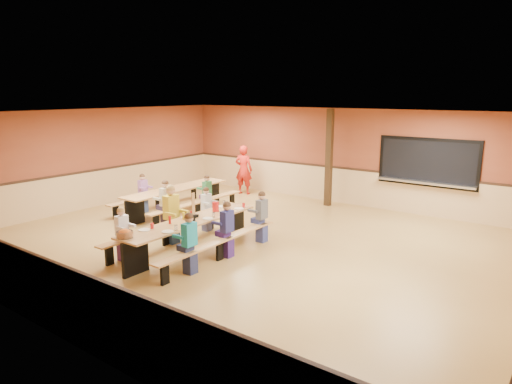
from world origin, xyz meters
The scene contains 23 objects.
ground centered at (0.00, 0.00, 0.00)m, with size 12.00×12.00×0.00m, color olive.
room_envelope centered at (0.00, 0.00, 0.69)m, with size 12.04×10.04×3.02m.
kitchen_pass_through centered at (2.60, 4.96, 1.49)m, with size 2.78×0.28×1.38m.
structural_post centered at (-0.20, 4.40, 1.50)m, with size 0.18×0.18×3.00m, color black.
cafeteria_table_main centered at (-0.61, -1.25, 0.53)m, with size 1.91×3.70×0.74m.
cafeteria_table_second centered at (-3.37, 0.98, 0.53)m, with size 1.91×3.70×0.74m.
seated_child_white_left centered at (-1.44, -2.45, 0.57)m, with size 0.33×0.27×1.14m, color white, non-canonical shape.
seated_adult_yellow centered at (-1.44, -1.05, 0.69)m, with size 0.45×0.37×1.37m, color gold, non-canonical shape.
seated_child_grey_left centered at (-1.44, 0.15, 0.56)m, with size 0.33×0.27×1.12m, color silver, non-canonical shape.
seated_child_teal_right centered at (0.21, -2.14, 0.60)m, with size 0.37×0.30×1.20m, color teal, non-canonical shape.
seated_child_navy_right centered at (0.21, -1.00, 0.60)m, with size 0.37×0.30×1.21m, color navy, non-canonical shape.
seated_child_char_right centered at (0.21, 0.27, 0.60)m, with size 0.37×0.30×1.20m, color #4E5059, non-canonical shape.
seated_child_purple_sec centered at (-4.19, 0.42, 0.57)m, with size 0.33×0.27×1.13m, color #955E9C, non-canonical shape.
seated_child_green_sec centered at (-2.54, 1.39, 0.56)m, with size 0.33×0.27×1.13m, color #2C6E3F, non-canonical shape.
seated_child_tan_sec centered at (-2.54, -0.20, 0.62)m, with size 0.38×0.31×1.23m, color tan, non-canonical shape.
standing_woman centered at (-3.35, 4.16, 0.85)m, with size 0.62×0.41×1.70m, color #B51E14.
punch_pitcher centered at (-0.68, -0.35, 0.85)m, with size 0.16×0.16×0.22m, color red.
chip_bowl centered at (-0.78, -2.88, 0.81)m, with size 0.32×0.32×0.15m, color orange, non-canonical shape.
napkin_dispenser centered at (-0.54, -1.30, 0.80)m, with size 0.10×0.14×0.13m, color black.
condiment_mustard centered at (-0.76, -1.32, 0.82)m, with size 0.06×0.06×0.17m, color yellow.
condiment_ketchup centered at (-0.78, -1.72, 0.82)m, with size 0.06×0.06×0.17m, color #B2140F.
table_paddle centered at (-0.73, -1.04, 0.88)m, with size 0.16×0.16×0.56m.
place_settings centered at (-0.61, -1.25, 0.80)m, with size 0.65×3.30×0.11m, color beige, non-canonical shape.
Camera 1 is at (6.24, -8.16, 3.48)m, focal length 32.00 mm.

